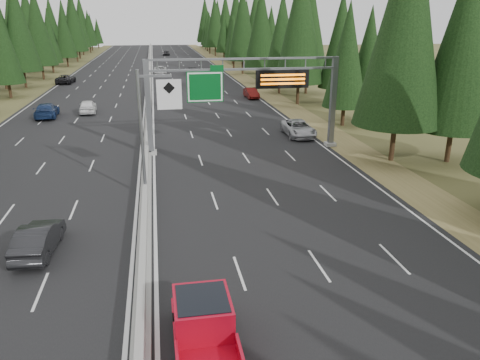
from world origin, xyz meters
name	(u,v)px	position (x,y,z in m)	size (l,w,h in m)	color
road	(150,85)	(0.00, 80.00, 0.04)	(32.00, 260.00, 0.08)	black
shoulder_right	(250,82)	(17.80, 80.00, 0.03)	(3.60, 260.00, 0.06)	olive
shoulder_left	(42,87)	(-17.80, 80.00, 0.03)	(3.60, 260.00, 0.06)	#4B4A23
median_barrier	(149,82)	(0.00, 80.00, 0.41)	(0.70, 260.00, 0.85)	gray
sign_gantry	(252,90)	(8.92, 34.88, 5.27)	(16.75, 0.98, 7.80)	slate
hov_sign_pole	(151,125)	(0.58, 24.97, 4.72)	(2.80, 0.50, 8.00)	slate
tree_row_right	(289,28)	(21.99, 70.08, 9.59)	(12.06, 242.61, 18.97)	black
silver_minivan	(298,128)	(14.45, 39.10, 0.84)	(2.51, 5.45, 1.51)	#B0B0B5
red_pickup	(204,327)	(2.15, 9.49, 1.11)	(2.04, 5.72, 1.86)	black
car_ahead_green	(175,84)	(4.23, 74.18, 0.79)	(1.67, 4.16, 1.42)	#145A2B
car_ahead_dkred	(251,93)	(14.50, 62.36, 0.80)	(1.52, 4.35, 1.43)	maroon
car_ahead_dkgrey	(192,72)	(8.38, 92.63, 0.75)	(1.88, 4.63, 1.34)	black
car_ahead_white	(160,70)	(2.14, 95.65, 0.87)	(2.62, 5.69, 1.58)	silver
car_ahead_far	(166,53)	(4.90, 147.04, 0.86)	(1.85, 4.60, 1.57)	black
car_onc_near	(38,239)	(-5.02, 18.15, 0.81)	(1.55, 4.46, 1.47)	black
car_onc_blue	(47,110)	(-11.52, 52.91, 0.90)	(2.30, 5.66, 1.64)	navy
car_onc_white	(88,106)	(-7.19, 54.82, 0.88)	(1.90, 4.72, 1.61)	white
car_onc_far	(66,79)	(-14.50, 83.95, 0.85)	(2.54, 5.51, 1.53)	black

